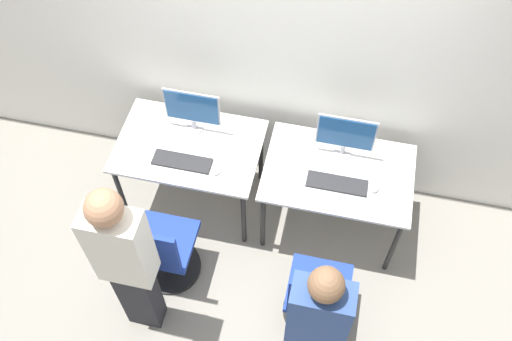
% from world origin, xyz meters
% --- Properties ---
extents(ground_plane, '(20.00, 20.00, 0.00)m').
position_xyz_m(ground_plane, '(0.00, 0.00, 0.00)').
color(ground_plane, gray).
extents(wall_back, '(12.00, 0.05, 2.80)m').
position_xyz_m(wall_back, '(0.00, 0.87, 1.40)').
color(wall_back, silver).
rests_on(wall_back, ground_plane).
extents(desk_left, '(1.11, 0.75, 0.75)m').
position_xyz_m(desk_left, '(-0.58, 0.37, 0.67)').
color(desk_left, silver).
rests_on(desk_left, ground_plane).
extents(monitor_left, '(0.43, 0.14, 0.40)m').
position_xyz_m(monitor_left, '(-0.58, 0.55, 0.97)').
color(monitor_left, '#B2B2B7').
rests_on(monitor_left, desk_left).
extents(keyboard_left, '(0.45, 0.14, 0.02)m').
position_xyz_m(keyboard_left, '(-0.58, 0.21, 0.76)').
color(keyboard_left, '#262628').
rests_on(keyboard_left, desk_left).
extents(mouse_left, '(0.06, 0.09, 0.03)m').
position_xyz_m(mouse_left, '(-0.30, 0.18, 0.76)').
color(mouse_left, silver).
rests_on(mouse_left, desk_left).
extents(office_chair_left, '(0.48, 0.48, 0.91)m').
position_xyz_m(office_chair_left, '(-0.60, -0.37, 0.37)').
color(office_chair_left, black).
rests_on(office_chair_left, ground_plane).
extents(person_left, '(0.36, 0.22, 1.69)m').
position_xyz_m(person_left, '(-0.65, -0.74, 0.93)').
color(person_left, '#232328').
rests_on(person_left, ground_plane).
extents(desk_right, '(1.11, 0.75, 0.75)m').
position_xyz_m(desk_right, '(0.58, 0.37, 0.67)').
color(desk_right, silver).
rests_on(desk_right, ground_plane).
extents(monitor_right, '(0.43, 0.14, 0.40)m').
position_xyz_m(monitor_right, '(0.58, 0.55, 0.97)').
color(monitor_right, '#B2B2B7').
rests_on(monitor_right, desk_right).
extents(keyboard_right, '(0.45, 0.14, 0.02)m').
position_xyz_m(keyboard_right, '(0.58, 0.26, 0.76)').
color(keyboard_right, '#262628').
rests_on(keyboard_right, desk_right).
extents(mouse_right, '(0.06, 0.09, 0.03)m').
position_xyz_m(mouse_right, '(0.86, 0.28, 0.76)').
color(mouse_right, silver).
rests_on(mouse_right, desk_right).
extents(office_chair_right, '(0.48, 0.48, 0.91)m').
position_xyz_m(office_chair_right, '(0.59, -0.49, 0.37)').
color(office_chair_right, black).
rests_on(office_chair_right, ground_plane).
extents(person_right, '(0.36, 0.20, 1.54)m').
position_xyz_m(person_right, '(0.60, -0.86, 0.83)').
color(person_right, '#232328').
rests_on(person_right, ground_plane).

